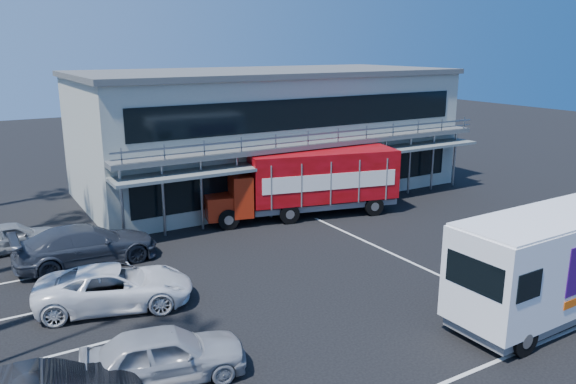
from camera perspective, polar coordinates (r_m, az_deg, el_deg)
ground at (r=22.07m, az=10.11°, el=-8.77°), size 120.00×120.00×0.00m
building at (r=34.67m, az=-2.14°, el=6.29°), size 22.40×12.00×7.30m
red_truck at (r=29.23m, az=2.20°, el=1.15°), size 10.39×4.60×3.41m
white_van at (r=20.00m, az=24.99°, el=-6.67°), size 7.31×2.64×3.55m
parked_car_a at (r=15.86m, az=-12.43°, el=-15.80°), size 4.60×2.59×1.48m
parked_car_c at (r=20.28m, az=-17.16°, el=-9.18°), size 5.66×3.80×1.44m
parked_car_d at (r=24.38m, az=-19.80°, el=-5.10°), size 5.62×2.29×1.63m
parked_car_e at (r=27.17m, az=-26.29°, el=-4.11°), size 3.87×1.57×1.31m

